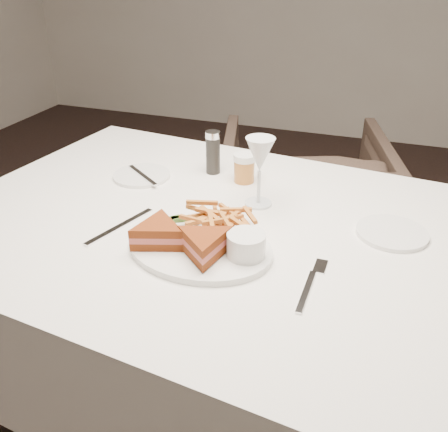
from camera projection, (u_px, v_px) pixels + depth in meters
ground at (211, 340)px, 1.90m from camera, size 5.00×5.00×0.00m
table at (230, 346)px, 1.35m from camera, size 1.50×1.09×0.75m
chair_far at (302, 198)px, 2.18m from camera, size 0.83×0.80×0.70m
table_setting at (219, 216)px, 1.13m from camera, size 0.84×0.65×0.18m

